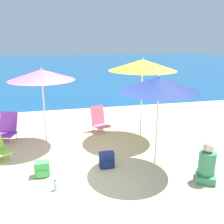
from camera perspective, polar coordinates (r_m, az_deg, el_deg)
name	(u,v)px	position (r m, az deg, el deg)	size (l,w,h in m)	color
ground_plane	(75,184)	(5.31, -8.47, -16.02)	(60.00, 60.00, 0.00)	#D1BA89
sea_water	(56,65)	(30.40, -12.61, 10.49)	(60.00, 40.00, 0.01)	navy
beach_umbrella_navy	(159,84)	(5.38, 10.67, 6.25)	(1.75, 1.75, 2.11)	white
beach_umbrella_pink	(42,75)	(6.84, -15.81, 8.17)	(1.75, 1.75, 2.12)	white
beach_umbrella_yellow	(143,65)	(7.12, 7.01, 10.61)	(1.92, 1.92, 2.34)	white
beach_chair_pink	(99,120)	(7.93, -2.91, -1.79)	(0.61, 0.65, 0.81)	silver
beach_chair_purple	(7,127)	(7.84, -22.83, -3.25)	(0.67, 0.71, 0.80)	silver
person_seated_near	(207,165)	(5.56, 20.82, -11.32)	(0.53, 0.56, 0.86)	#3F8C66
backpack_green	(42,169)	(5.67, -15.66, -12.41)	(0.31, 0.25, 0.33)	#47B756
backpack_navy	(107,160)	(5.78, -1.23, -10.93)	(0.34, 0.20, 0.37)	navy
water_bottle	(55,186)	(5.16, -12.85, -16.24)	(0.08, 0.08, 0.21)	#8CCCEA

